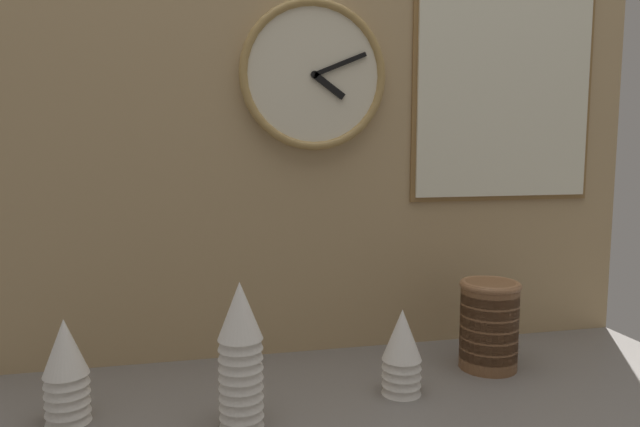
% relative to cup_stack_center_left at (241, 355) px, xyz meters
% --- Properties ---
extents(ground_plane, '(1.60, 0.56, 0.04)m').
position_rel_cup_stack_center_left_xyz_m(ground_plane, '(0.25, 0.10, -0.15)').
color(ground_plane, slate).
extents(wall_tiled_back, '(1.60, 0.03, 1.05)m').
position_rel_cup_stack_center_left_xyz_m(wall_tiled_back, '(0.25, 0.37, 0.39)').
color(wall_tiled_back, tan).
rests_on(wall_tiled_back, ground_plane).
extents(cup_stack_center_left, '(0.08, 0.08, 0.27)m').
position_rel_cup_stack_center_left_xyz_m(cup_stack_center_left, '(0.00, 0.00, 0.00)').
color(cup_stack_center_left, white).
rests_on(cup_stack_center_left, ground_plane).
extents(cup_stack_far_left, '(0.08, 0.08, 0.20)m').
position_rel_cup_stack_center_left_xyz_m(cup_stack_far_left, '(-0.31, 0.09, -0.04)').
color(cup_stack_far_left, white).
rests_on(cup_stack_far_left, ground_plane).
extents(cup_stack_center_right, '(0.08, 0.08, 0.18)m').
position_rel_cup_stack_center_left_xyz_m(cup_stack_center_right, '(0.33, 0.07, -0.05)').
color(cup_stack_center_right, white).
rests_on(cup_stack_center_right, ground_plane).
extents(bowl_stack_right, '(0.14, 0.14, 0.20)m').
position_rel_cup_stack_center_left_xyz_m(bowl_stack_right, '(0.58, 0.15, -0.03)').
color(bowl_stack_right, brown).
rests_on(bowl_stack_right, ground_plane).
extents(wall_clock, '(0.35, 0.03, 0.35)m').
position_rel_cup_stack_center_left_xyz_m(wall_clock, '(0.21, 0.34, 0.54)').
color(wall_clock, beige).
extents(menu_board, '(0.50, 0.01, 0.62)m').
position_rel_cup_stack_center_left_xyz_m(menu_board, '(0.71, 0.34, 0.54)').
color(menu_board, olive).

